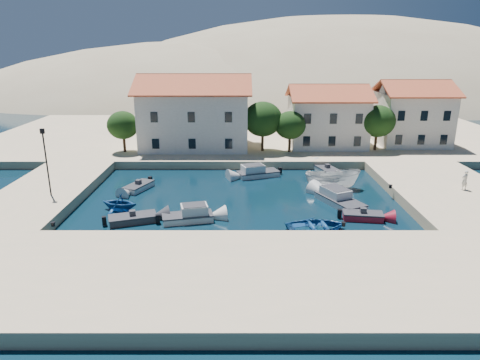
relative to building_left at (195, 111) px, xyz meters
name	(u,v)px	position (x,y,z in m)	size (l,w,h in m)	color
ground	(239,243)	(6.00, -28.00, -5.94)	(400.00, 400.00, 0.00)	black
quay_south	(239,278)	(6.00, -34.00, -5.44)	(52.00, 12.00, 1.00)	beige
quay_east	(449,193)	(26.50, -18.00, -5.44)	(11.00, 20.00, 1.00)	beige
quay_west	(45,193)	(-13.00, -18.00, -5.44)	(8.00, 20.00, 1.00)	beige
quay_north	(252,136)	(8.00, 10.00, -5.44)	(80.00, 36.00, 1.00)	beige
hills	(296,153)	(26.64, 95.62, -29.34)	(254.00, 176.00, 99.00)	gray
building_left	(195,111)	(0.00, 0.00, 0.00)	(14.70, 9.45, 9.70)	beige
building_mid	(327,115)	(18.00, 1.00, -0.71)	(10.50, 8.40, 8.30)	beige
building_right	(412,112)	(30.00, 2.00, -0.46)	(9.45, 8.40, 8.80)	beige
trees	(274,122)	(10.51, -2.54, -1.10)	(37.30, 5.30, 6.45)	#382314
lamppost	(46,156)	(-11.50, -20.00, -1.18)	(0.35, 0.25, 6.22)	black
bollards	(273,210)	(8.80, -24.13, -4.79)	(29.36, 9.56, 0.30)	black
motorboat_grey_sw	(133,219)	(-2.99, -24.06, -5.64)	(4.27, 2.91, 1.25)	#333238
cabin_cruiser_south	(188,216)	(1.61, -23.83, -5.46)	(4.54, 2.71, 1.60)	silver
rowboat_south	(316,230)	(12.20, -25.72, -5.94)	(3.48, 4.87, 1.01)	navy
motorboat_red_se	(363,216)	(16.58, -23.46, -5.64)	(3.52, 1.94, 1.25)	maroon
cabin_cruiser_east	(340,200)	(15.41, -19.84, -5.46)	(4.21, 5.79, 1.60)	silver
boat_east	(332,188)	(15.65, -15.14, -5.94)	(2.14, 5.70, 2.20)	silver
motorboat_white_ne	(327,170)	(16.28, -9.36, -5.64)	(2.88, 4.23, 1.25)	silver
rowboat_west	(120,210)	(-4.84, -21.26, -5.94)	(2.87, 3.33, 1.75)	navy
motorboat_white_west	(139,187)	(-4.44, -15.49, -5.64)	(2.85, 3.93, 1.25)	silver
cabin_cruiser_north	(258,172)	(8.13, -10.82, -5.46)	(5.06, 3.45, 1.60)	silver
pedestrian	(465,180)	(27.57, -18.45, -3.97)	(0.70, 0.46, 1.92)	beige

